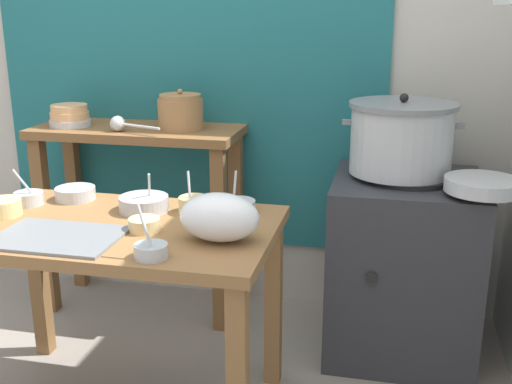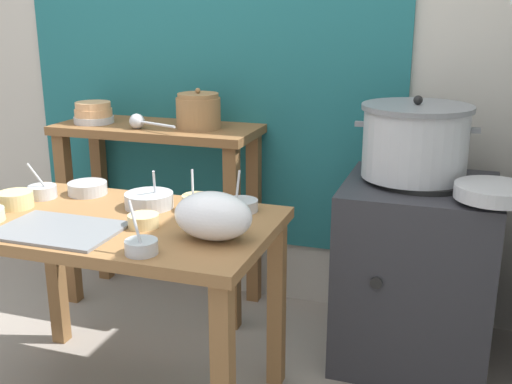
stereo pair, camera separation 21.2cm
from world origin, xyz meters
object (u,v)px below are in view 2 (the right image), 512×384
object	(u,v)px
prep_bowl_0	(141,246)
steamer_pot	(415,141)
wide_pan	(494,192)
prep_bowl_1	(241,205)
serving_tray	(59,230)
prep_bowl_6	(149,199)
ladle	(139,121)
bowl_stack_enamel	(93,113)
prep_bowl_7	(15,199)
prep_table	(120,249)
clay_pot	(198,111)
back_shelf_table	(159,171)
stove_block	(415,271)
prep_bowl_5	(143,220)
plastic_bag	(213,216)
prep_bowl_2	(197,202)
prep_bowl_3	(42,191)
prep_bowl_4	(88,188)

from	to	relation	value
prep_bowl_0	steamer_pot	bearing A→B (deg)	52.67
wide_pan	prep_bowl_1	distance (m)	0.90
serving_tray	prep_bowl_6	bearing A→B (deg)	63.71
ladle	prep_bowl_6	xyz separation A→B (m)	(0.32, -0.52, -0.18)
bowl_stack_enamel	prep_bowl_7	distance (m)	0.79
prep_table	clay_pot	xyz separation A→B (m)	(-0.03, 0.79, 0.37)
bowl_stack_enamel	prep_table	bearing A→B (deg)	-53.32
bowl_stack_enamel	prep_bowl_0	size ratio (longest dim) A/B	1.15
prep_table	prep_bowl_0	size ratio (longest dim) A/B	6.70
serving_tray	prep_bowl_7	bearing A→B (deg)	151.19
back_shelf_table	steamer_pot	size ratio (longest dim) A/B	2.01
stove_block	steamer_pot	size ratio (longest dim) A/B	1.63
prep_table	back_shelf_table	xyz separation A→B (m)	(-0.24, 0.79, 0.07)
clay_pot	prep_bowl_5	bearing A→B (deg)	-79.43
back_shelf_table	wide_pan	bearing A→B (deg)	-12.27
prep_bowl_1	bowl_stack_enamel	bearing A→B (deg)	150.75
wide_pan	bowl_stack_enamel	bearing A→B (deg)	170.98
prep_bowl_1	back_shelf_table	bearing A→B (deg)	137.92
bowl_stack_enamel	prep_bowl_5	distance (m)	1.07
back_shelf_table	prep_bowl_1	distance (m)	0.84
back_shelf_table	bowl_stack_enamel	xyz separation A→B (m)	(-0.31, -0.04, 0.27)
serving_tray	prep_bowl_0	distance (m)	0.36
prep_bowl_0	prep_bowl_7	xyz separation A→B (m)	(-0.66, 0.25, 0.01)
wide_pan	prep_bowl_7	distance (m)	1.73
back_shelf_table	plastic_bag	world-z (taller)	back_shelf_table
prep_table	wide_pan	size ratio (longest dim) A/B	3.98
prep_bowl_2	prep_bowl_5	distance (m)	0.24
bowl_stack_enamel	wide_pan	distance (m)	1.83
stove_block	prep_bowl_3	xyz separation A→B (m)	(-1.39, -0.53, 0.36)
prep_bowl_1	prep_bowl_0	bearing A→B (deg)	-106.88
ladle	prep_bowl_0	world-z (taller)	ladle
bowl_stack_enamel	prep_bowl_3	size ratio (longest dim) A/B	1.31
prep_bowl_1	wide_pan	bearing A→B (deg)	15.48
prep_bowl_4	prep_bowl_7	distance (m)	0.28
prep_bowl_4	prep_bowl_5	world-z (taller)	prep_bowl_4
stove_block	prep_bowl_5	bearing A→B (deg)	-140.85
stove_block	prep_bowl_6	size ratio (longest dim) A/B	4.35
wide_pan	back_shelf_table	bearing A→B (deg)	167.73
wide_pan	prep_bowl_0	world-z (taller)	prep_bowl_0
clay_pot	ladle	distance (m)	0.27
steamer_pot	plastic_bag	distance (m)	0.94
bowl_stack_enamel	prep_bowl_5	world-z (taller)	bowl_stack_enamel
steamer_pot	prep_bowl_3	distance (m)	1.47
wide_pan	prep_bowl_6	size ratio (longest dim) A/B	1.54
serving_tray	prep_bowl_4	xyz separation A→B (m)	(-0.15, 0.40, 0.02)
back_shelf_table	serving_tray	xyz separation A→B (m)	(0.13, -0.96, 0.05)
bowl_stack_enamel	prep_bowl_5	bearing A→B (deg)	-49.18
prep_bowl_7	clay_pot	bearing A→B (deg)	63.43
prep_table	plastic_bag	xyz separation A→B (m)	(0.39, -0.07, 0.19)
prep_table	prep_bowl_3	distance (m)	0.45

